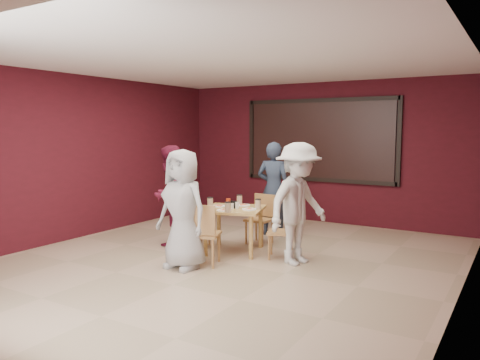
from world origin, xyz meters
The scene contains 11 objects.
floor centered at (0.00, 0.00, 0.00)m, with size 7.00×7.00×0.00m, color tan.
window_blinds centered at (0.00, 3.45, 1.65)m, with size 3.00×0.02×1.50m, color black.
dining_table centered at (-0.19, 0.57, 0.61)m, with size 1.08×1.08×0.83m.
chair_front centered at (-0.16, -0.29, 0.49)m, with size 0.54×0.54×0.87m.
chair_back centered at (-0.11, 1.29, 0.45)m, with size 0.40×0.40×0.80m.
chair_left centered at (-0.95, 0.47, 0.52)m, with size 0.54×0.54×0.91m.
chair_right centered at (0.63, 0.66, 0.44)m, with size 0.48×0.48×0.77m.
diner_front centered at (-0.33, -0.50, 0.81)m, with size 0.79×0.51×1.61m, color #AEAEAE.
diner_back centered at (-0.21, 1.91, 0.83)m, with size 0.60×0.40×1.66m, color #293449.
diner_left centered at (-1.34, 0.44, 0.81)m, with size 0.79×0.61×1.62m, color maroon.
diner_right centered at (0.90, 0.51, 0.85)m, with size 1.10×0.63×1.70m, color silver.
Camera 1 is at (3.56, -5.37, 1.88)m, focal length 35.00 mm.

